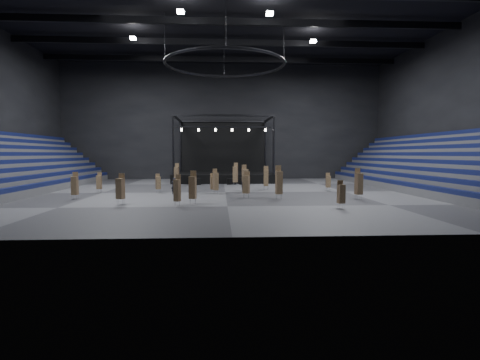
{
  "coord_description": "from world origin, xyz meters",
  "views": [
    {
      "loc": [
        -0.61,
        -38.49,
        3.96
      ],
      "look_at": [
        1.42,
        -2.0,
        1.4
      ],
      "focal_mm": 28.0,
      "sensor_mm": 36.0,
      "label": 1
    }
  ],
  "objects": [
    {
      "name": "wall_right",
      "position": [
        25.0,
        0.0,
        9.0
      ],
      "size": [
        0.2,
        42.0,
        18.0
      ],
      "primitive_type": "cube",
      "color": "black",
      "rests_on": "ground"
    },
    {
      "name": "flight_case_left",
      "position": [
        -3.7,
        9.19,
        0.44
      ],
      "size": [
        1.46,
        1.09,
        0.88
      ],
      "primitive_type": "cube",
      "rotation": [
        0.0,
        0.0,
        0.38
      ],
      "color": "black",
      "rests_on": "floor"
    },
    {
      "name": "truss_ring",
      "position": [
        -0.0,
        0.0,
        13.0
      ],
      "size": [
        12.3,
        12.3,
        5.15
      ],
      "color": "black",
      "rests_on": "ceiling"
    },
    {
      "name": "man_center",
      "position": [
        -5.11,
        -1.24,
        0.8
      ],
      "size": [
        0.69,
        0.58,
        1.61
      ],
      "primitive_type": "imported",
      "rotation": [
        0.0,
        0.0,
        3.54
      ],
      "color": "black",
      "rests_on": "floor"
    },
    {
      "name": "chair_stack_16",
      "position": [
        -13.17,
        -5.36,
        1.24
      ],
      "size": [
        0.51,
        0.51,
        2.39
      ],
      "rotation": [
        0.0,
        0.0,
        -0.05
      ],
      "color": "silver",
      "rests_on": "floor"
    },
    {
      "name": "chair_stack_11",
      "position": [
        4.6,
        -6.14,
        1.5
      ],
      "size": [
        0.61,
        0.61,
        2.96
      ],
      "rotation": [
        0.0,
        0.0,
        0.16
      ],
      "color": "silver",
      "rests_on": "floor"
    },
    {
      "name": "bleachers_right",
      "position": [
        22.94,
        0.0,
        1.73
      ],
      "size": [
        7.2,
        40.0,
        6.4
      ],
      "color": "#515153",
      "rests_on": "floor"
    },
    {
      "name": "roof_girders",
      "position": [
        0.0,
        -0.0,
        17.2
      ],
      "size": [
        49.0,
        30.35,
        0.7
      ],
      "color": "black",
      "rests_on": "ceiling"
    },
    {
      "name": "chair_stack_14",
      "position": [
        11.01,
        0.74,
        1.04
      ],
      "size": [
        0.46,
        0.46,
        1.94
      ],
      "rotation": [
        0.0,
        0.0,
        -0.02
      ],
      "color": "silver",
      "rests_on": "floor"
    },
    {
      "name": "chair_stack_3",
      "position": [
        11.46,
        -6.83,
        1.41
      ],
      "size": [
        0.63,
        0.63,
        2.73
      ],
      "rotation": [
        0.0,
        0.0,
        0.21
      ],
      "color": "silver",
      "rests_on": "floor"
    },
    {
      "name": "chair_stack_5",
      "position": [
        -8.34,
        -8.91,
        1.28
      ],
      "size": [
        0.67,
        0.67,
        2.44
      ],
      "rotation": [
        0.0,
        0.0,
        -0.33
      ],
      "color": "silver",
      "rests_on": "floor"
    },
    {
      "name": "wall_front",
      "position": [
        0.0,
        -21.0,
        9.0
      ],
      "size": [
        50.0,
        0.2,
        18.0
      ],
      "primitive_type": "cube",
      "color": "black",
      "rests_on": "ground"
    },
    {
      "name": "crew_member",
      "position": [
        1.91,
        -0.82,
        0.77
      ],
      "size": [
        0.75,
        0.87,
        1.54
      ],
      "primitive_type": "imported",
      "rotation": [
        0.0,
        0.0,
        1.81
      ],
      "color": "black",
      "rests_on": "floor"
    },
    {
      "name": "stage",
      "position": [
        0.0,
        16.24,
        1.45
      ],
      "size": [
        14.0,
        10.0,
        9.2
      ],
      "color": "black",
      "rests_on": "floor"
    },
    {
      "name": "chair_stack_10",
      "position": [
        1.79,
        -5.29,
        1.27
      ],
      "size": [
        0.69,
        0.69,
        2.4
      ],
      "rotation": [
        0.0,
        0.0,
        -0.39
      ],
      "color": "silver",
      "rests_on": "floor"
    },
    {
      "name": "chair_stack_8",
      "position": [
        -1.26,
        -0.83,
        1.08
      ],
      "size": [
        0.55,
        0.55,
        2.01
      ],
      "rotation": [
        0.0,
        0.0,
        0.17
      ],
      "color": "silver",
      "rests_on": "floor"
    },
    {
      "name": "chair_stack_0",
      "position": [
        -6.83,
        -0.18,
        1.04
      ],
      "size": [
        0.59,
        0.59,
        1.95
      ],
      "rotation": [
        0.0,
        0.0,
        0.41
      ],
      "color": "silver",
      "rests_on": "floor"
    },
    {
      "name": "chair_stack_4",
      "position": [
        4.53,
        2.35,
        1.36
      ],
      "size": [
        0.58,
        0.58,
        2.63
      ],
      "rotation": [
        0.0,
        0.0,
        -0.11
      ],
      "color": "silver",
      "rests_on": "floor"
    },
    {
      "name": "chair_stack_6",
      "position": [
        -12.88,
        0.31,
        1.1
      ],
      "size": [
        0.47,
        0.47,
        2.09
      ],
      "rotation": [
        0.0,
        0.0,
        -0.05
      ],
      "color": "silver",
      "rests_on": "floor"
    },
    {
      "name": "chair_stack_2",
      "position": [
        -0.97,
        -1.61,
        1.28
      ],
      "size": [
        0.6,
        0.6,
        2.5
      ],
      "rotation": [
        0.0,
        0.0,
        0.36
      ],
      "color": "silver",
      "rests_on": "floor"
    },
    {
      "name": "floor",
      "position": [
        0.0,
        0.0,
        0.0
      ],
      "size": [
        50.0,
        50.0,
        0.0
      ],
      "primitive_type": "plane",
      "color": "#4E4E50",
      "rests_on": "ground"
    },
    {
      "name": "chair_stack_9",
      "position": [
        -5.89,
        8.01,
        1.43
      ],
      "size": [
        0.61,
        0.61,
        2.81
      ],
      "rotation": [
        0.0,
        0.0,
        -0.23
      ],
      "color": "silver",
      "rests_on": "floor"
    },
    {
      "name": "chair_stack_7",
      "position": [
        8.21,
        -11.99,
        1.09
      ],
      "size": [
        0.53,
        0.53,
        2.06
      ],
      "rotation": [
        0.0,
        0.0,
        0.17
      ],
      "color": "silver",
      "rests_on": "floor"
    },
    {
      "name": "ceiling",
      "position": [
        0.0,
        0.0,
        18.0
      ],
      "size": [
        50.0,
        42.0,
        0.2
      ],
      "primitive_type": "cube",
      "color": "black",
      "rests_on": "wall_back"
    },
    {
      "name": "chair_stack_1",
      "position": [
        -3.82,
        -9.92,
        1.22
      ],
      "size": [
        0.56,
        0.56,
        2.4
      ],
      "rotation": [
        0.0,
        0.0,
        -0.43
      ],
      "color": "silver",
      "rests_on": "floor"
    },
    {
      "name": "chair_stack_13",
      "position": [
        -2.71,
        -8.93,
        1.35
      ],
      "size": [
        0.61,
        0.61,
        2.64
      ],
      "rotation": [
        0.0,
        0.0,
        -0.25
      ],
      "color": "silver",
      "rests_on": "floor"
    },
    {
      "name": "flight_case_right",
      "position": [
        2.67,
        9.61,
        0.43
      ],
      "size": [
        1.45,
        1.13,
        0.86
      ],
      "primitive_type": "cube",
      "rotation": [
        0.0,
        0.0,
        -0.44
      ],
      "color": "black",
      "rests_on": "floor"
    },
    {
      "name": "flight_case_mid",
      "position": [
        0.93,
        9.68,
        0.39
      ],
      "size": [
        1.24,
        0.79,
        0.77
      ],
      "primitive_type": "cube",
      "rotation": [
        0.0,
        0.0,
        0.19
      ],
      "color": "black",
      "rests_on": "floor"
    },
    {
      "name": "chair_stack_12",
      "position": [
        2.11,
        0.89,
        1.45
      ],
      "size": [
        0.7,
        0.7,
        2.82
      ],
      "rotation": [
        0.0,
        0.0,
        0.39
      ],
      "color": "silver",
      "rests_on": "floor"
    },
    {
      "name": "floodlights",
      "position": [
        0.0,
        -4.0,
        16.6
      ],
      "size": [
        28.6,
        16.6,
        0.25
      ],
      "color": "white",
      "rests_on": "roof_girders"
    },
    {
      "name": "wall_back",
      "position": [
        0.0,
        21.0,
        9.0
      ],
      "size": [
        50.0,
        0.2,
        18.0
      ],
      "primitive_type": "cube",
      "color": "black",
      "rests_on": "ground"
    },
    {
      "name": "chair_stack_15",
      "position": [
        1.4,
        8.01,
        1.46
      ],
      "size": [
        0.67,
        0.67,
        2.87
      ],
      "rotation": [
        0.0,
        0.0,
        -0.35
      ],
      "color": "silver",
      "rests_on": "floor"
    }
  ]
}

